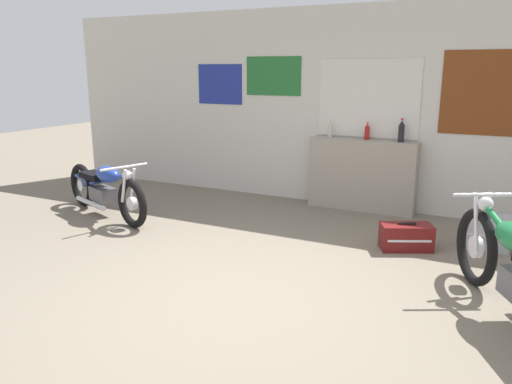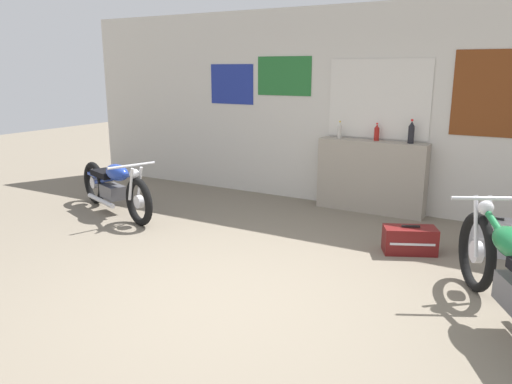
{
  "view_description": "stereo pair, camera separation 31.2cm",
  "coord_description": "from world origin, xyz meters",
  "px_view_note": "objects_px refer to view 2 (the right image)",
  "views": [
    {
      "loc": [
        1.87,
        -3.47,
        1.95
      ],
      "look_at": [
        -0.37,
        1.03,
        0.7
      ],
      "focal_mm": 35.0,
      "sensor_mm": 36.0,
      "label": 1
    },
    {
      "loc": [
        2.15,
        -3.33,
        1.95
      ],
      "look_at": [
        -0.37,
        1.03,
        0.7
      ],
      "focal_mm": 35.0,
      "sensor_mm": 36.0,
      "label": 2
    }
  ],
  "objects_px": {
    "bottle_center": "(411,133)",
    "motorcycle_blue": "(114,186)",
    "bottle_left_center": "(377,133)",
    "hard_case_silver": "(494,237)",
    "hard_case_darkred": "(410,240)",
    "bottle_leftmost": "(340,131)"
  },
  "relations": [
    {
      "from": "bottle_center",
      "to": "hard_case_darkred",
      "type": "bearing_deg",
      "value": -74.56
    },
    {
      "from": "motorcycle_blue",
      "to": "hard_case_silver",
      "type": "distance_m",
      "value": 4.76
    },
    {
      "from": "bottle_center",
      "to": "motorcycle_blue",
      "type": "relative_size",
      "value": 0.16
    },
    {
      "from": "motorcycle_blue",
      "to": "hard_case_silver",
      "type": "height_order",
      "value": "motorcycle_blue"
    },
    {
      "from": "bottle_center",
      "to": "hard_case_darkred",
      "type": "relative_size",
      "value": 0.51
    },
    {
      "from": "bottle_left_center",
      "to": "motorcycle_blue",
      "type": "xyz_separation_m",
      "value": [
        -3.04,
        -1.9,
        -0.71
      ]
    },
    {
      "from": "bottle_left_center",
      "to": "hard_case_darkred",
      "type": "xyz_separation_m",
      "value": [
        0.85,
        -1.41,
        -0.96
      ]
    },
    {
      "from": "bottle_leftmost",
      "to": "motorcycle_blue",
      "type": "height_order",
      "value": "bottle_leftmost"
    },
    {
      "from": "bottle_left_center",
      "to": "motorcycle_blue",
      "type": "height_order",
      "value": "bottle_left_center"
    },
    {
      "from": "bottle_left_center",
      "to": "bottle_center",
      "type": "distance_m",
      "value": 0.47
    },
    {
      "from": "bottle_center",
      "to": "motorcycle_blue",
      "type": "xyz_separation_m",
      "value": [
        -3.5,
        -1.87,
        -0.75
      ]
    },
    {
      "from": "motorcycle_blue",
      "to": "hard_case_darkred",
      "type": "xyz_separation_m",
      "value": [
        3.88,
        0.49,
        -0.24
      ]
    },
    {
      "from": "bottle_leftmost",
      "to": "hard_case_darkred",
      "type": "relative_size",
      "value": 0.4
    },
    {
      "from": "bottle_left_center",
      "to": "hard_case_silver",
      "type": "distance_m",
      "value": 2.11
    },
    {
      "from": "motorcycle_blue",
      "to": "hard_case_silver",
      "type": "relative_size",
      "value": 3.99
    },
    {
      "from": "bottle_left_center",
      "to": "bottle_center",
      "type": "relative_size",
      "value": 0.76
    },
    {
      "from": "bottle_leftmost",
      "to": "bottle_left_center",
      "type": "xyz_separation_m",
      "value": [
        0.51,
        0.05,
        -0.0
      ]
    },
    {
      "from": "hard_case_silver",
      "to": "motorcycle_blue",
      "type": "bearing_deg",
      "value": -169.01
    },
    {
      "from": "bottle_center",
      "to": "bottle_leftmost",
      "type": "bearing_deg",
      "value": -178.98
    },
    {
      "from": "bottle_center",
      "to": "hard_case_silver",
      "type": "xyz_separation_m",
      "value": [
        1.17,
        -0.96,
        -0.94
      ]
    },
    {
      "from": "bottle_left_center",
      "to": "motorcycle_blue",
      "type": "distance_m",
      "value": 3.65
    },
    {
      "from": "bottle_center",
      "to": "hard_case_silver",
      "type": "height_order",
      "value": "bottle_center"
    }
  ]
}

